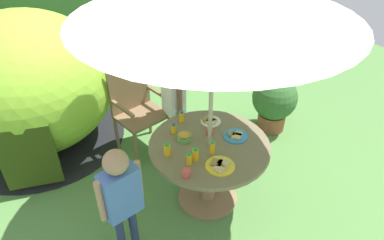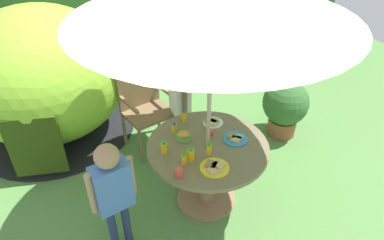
{
  "view_description": "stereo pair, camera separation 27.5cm",
  "coord_description": "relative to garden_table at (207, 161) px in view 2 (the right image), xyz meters",
  "views": [
    {
      "loc": [
        -1.38,
        -2.02,
        2.68
      ],
      "look_at": [
        -0.07,
        0.2,
        0.88
      ],
      "focal_mm": 32.38,
      "sensor_mm": 36.0,
      "label": 1
    },
    {
      "loc": [
        -1.14,
        -2.14,
        2.68
      ],
      "look_at": [
        -0.07,
        0.2,
        0.88
      ],
      "focal_mm": 32.38,
      "sensor_mm": 36.0,
      "label": 2
    }
  ],
  "objects": [
    {
      "name": "hedge_backdrop",
      "position": [
        0.0,
        3.51,
        0.45
      ],
      "size": [
        9.0,
        0.7,
        1.93
      ],
      "primitive_type": "cube",
      "color": "#33602D",
      "rests_on": "ground_plane"
    },
    {
      "name": "dome_tent",
      "position": [
        -1.21,
        1.88,
        0.27
      ],
      "size": [
        2.4,
        2.4,
        1.58
      ],
      "rotation": [
        0.0,
        0.0,
        -0.27
      ],
      "color": "#8CC633",
      "rests_on": "ground_plane"
    },
    {
      "name": "potted_plant",
      "position": [
        1.36,
        0.6,
        -0.11
      ],
      "size": [
        0.56,
        0.56,
        0.73
      ],
      "color": "brown",
      "rests_on": "ground_plane"
    },
    {
      "name": "juice_bottle_mid_left",
      "position": [
        -0.39,
        0.06,
        0.24
      ],
      "size": [
        0.06,
        0.06,
        0.12
      ],
      "color": "yellow",
      "rests_on": "garden_table"
    },
    {
      "name": "plate_front_edge",
      "position": [
        0.19,
        0.28,
        0.2
      ],
      "size": [
        0.2,
        0.2,
        0.03
      ],
      "color": "white",
      "rests_on": "garden_table"
    },
    {
      "name": "plate_mid_right",
      "position": [
        -0.09,
        -0.3,
        0.2
      ],
      "size": [
        0.25,
        0.25,
        0.03
      ],
      "color": "yellow",
      "rests_on": "garden_table"
    },
    {
      "name": "wooden_chair",
      "position": [
        -0.24,
        1.15,
        0.07
      ],
      "size": [
        0.6,
        0.53,
        1.05
      ],
      "rotation": [
        0.0,
        0.0,
        0.2
      ],
      "color": "brown",
      "rests_on": "ground_plane"
    },
    {
      "name": "cup_near",
      "position": [
        0.08,
        0.12,
        0.22
      ],
      "size": [
        0.06,
        0.06,
        0.06
      ],
      "primitive_type": "cylinder",
      "color": "#E04C47",
      "rests_on": "garden_table"
    },
    {
      "name": "child_in_white_shirt",
      "position": [
        0.08,
        0.84,
        0.23
      ],
      "size": [
        0.2,
        0.4,
        1.17
      ],
      "rotation": [
        0.0,
        0.0,
        -1.67
      ],
      "color": "#3F3F47",
      "rests_on": "ground_plane"
    },
    {
      "name": "plate_far_right",
      "position": [
        0.27,
        -0.03,
        0.2
      ],
      "size": [
        0.23,
        0.23,
        0.03
      ],
      "color": "#338CD8",
      "rests_on": "garden_table"
    },
    {
      "name": "juice_bottle_center_front",
      "position": [
        -0.05,
        -0.12,
        0.24
      ],
      "size": [
        0.05,
        0.05,
        0.12
      ],
      "color": "yellow",
      "rests_on": "garden_table"
    },
    {
      "name": "juice_bottle_near_right",
      "position": [
        -0.04,
        0.44,
        0.24
      ],
      "size": [
        0.05,
        0.05,
        0.12
      ],
      "color": "yellow",
      "rests_on": "garden_table"
    },
    {
      "name": "cup_far",
      "position": [
        -0.39,
        -0.25,
        0.22
      ],
      "size": [
        0.07,
        0.07,
        0.06
      ],
      "primitive_type": "cylinder",
      "color": "#E04C47",
      "rests_on": "garden_table"
    },
    {
      "name": "snack_bowl",
      "position": [
        -0.16,
        0.17,
        0.22
      ],
      "size": [
        0.13,
        0.13,
        0.08
      ],
      "color": "#66B259",
      "rests_on": "garden_table"
    },
    {
      "name": "ground_plane",
      "position": [
        0.0,
        0.0,
        -0.53
      ],
      "size": [
        10.0,
        10.0,
        0.02
      ],
      "primitive_type": "cube",
      "color": "#548442"
    },
    {
      "name": "juice_bottle_center_back",
      "position": [
        -0.29,
        -0.14,
        0.24
      ],
      "size": [
        0.05,
        0.05,
        0.11
      ],
      "color": "yellow",
      "rests_on": "garden_table"
    },
    {
      "name": "garden_table",
      "position": [
        0.0,
        0.0,
        0.0
      ],
      "size": [
        1.11,
        1.11,
        0.71
      ],
      "color": "#93704C",
      "rests_on": "ground_plane"
    },
    {
      "name": "juice_bottle_far_left",
      "position": [
        -0.22,
        -0.12,
        0.24
      ],
      "size": [
        0.06,
        0.06,
        0.12
      ],
      "color": "yellow",
      "rests_on": "garden_table"
    },
    {
      "name": "child_in_blue_shirt",
      "position": [
        -0.91,
        -0.16,
        0.2
      ],
      "size": [
        0.38,
        0.21,
        1.12
      ],
      "rotation": [
        0.0,
        0.0,
        0.18
      ],
      "color": "navy",
      "rests_on": "ground_plane"
    },
    {
      "name": "juice_bottle_near_left",
      "position": [
        -0.2,
        0.31,
        0.24
      ],
      "size": [
        0.05,
        0.05,
        0.1
      ],
      "color": "yellow",
      "rests_on": "garden_table"
    }
  ]
}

